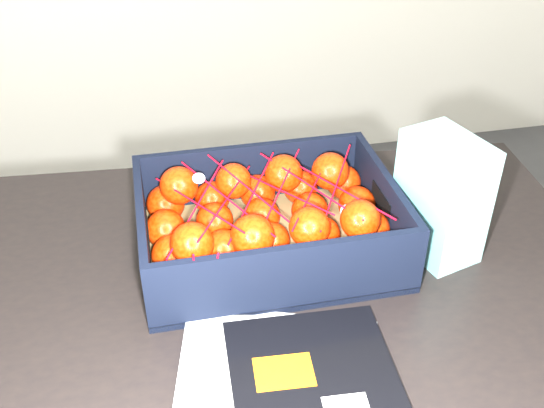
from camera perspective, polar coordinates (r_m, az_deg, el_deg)
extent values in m
cube|color=black|center=(0.97, -3.30, -9.28)|extent=(1.26, 0.89, 0.04)
cylinder|color=black|center=(1.61, 14.79, -7.38)|extent=(0.06, 0.06, 0.71)
cube|color=silver|center=(0.83, 1.82, -16.66)|extent=(0.29, 0.34, 0.01)
cube|color=silver|center=(0.82, -1.12, -16.88)|extent=(0.26, 0.32, 0.01)
cube|color=black|center=(0.82, 4.22, -16.66)|extent=(0.22, 0.29, 0.01)
cube|color=orange|center=(0.83, 1.06, -14.75)|extent=(0.08, 0.06, 0.00)
cube|color=white|center=(0.81, 6.63, -17.45)|extent=(0.06, 0.04, 0.00)
cube|color=olive|center=(1.04, -0.35, -3.81)|extent=(0.40, 0.30, 0.01)
cube|color=black|center=(1.13, -1.87, 2.71)|extent=(0.40, 0.01, 0.12)
cube|color=black|center=(0.90, 1.55, -6.77)|extent=(0.40, 0.01, 0.12)
cube|color=black|center=(1.00, -11.38, -2.85)|extent=(0.01, 0.28, 0.12)
cube|color=black|center=(1.06, 9.99, -0.17)|extent=(0.01, 0.28, 0.12)
sphere|color=red|center=(0.92, -8.41, -7.34)|extent=(0.06, 0.06, 0.06)
sphere|color=red|center=(0.98, -8.91, -4.53)|extent=(0.06, 0.06, 0.06)
sphere|color=red|center=(1.03, -9.48, -2.22)|extent=(0.06, 0.06, 0.06)
sphere|color=red|center=(1.09, -9.48, 0.03)|extent=(0.06, 0.06, 0.06)
sphere|color=red|center=(0.93, -3.70, -6.50)|extent=(0.06, 0.06, 0.06)
sphere|color=red|center=(0.98, -4.32, -4.08)|extent=(0.06, 0.06, 0.06)
sphere|color=red|center=(1.04, -5.14, -1.52)|extent=(0.06, 0.06, 0.06)
sphere|color=red|center=(1.09, -5.38, 0.50)|extent=(0.06, 0.06, 0.06)
sphere|color=red|center=(0.93, 0.94, -6.10)|extent=(0.06, 0.06, 0.06)
sphere|color=red|center=(0.99, -0.07, -3.33)|extent=(0.06, 0.06, 0.06)
sphere|color=red|center=(1.04, -0.93, -1.11)|extent=(0.06, 0.06, 0.06)
sphere|color=red|center=(1.10, -1.30, 1.06)|extent=(0.06, 0.06, 0.06)
sphere|color=red|center=(0.95, 5.35, -5.24)|extent=(0.06, 0.06, 0.06)
sphere|color=red|center=(1.01, 4.45, -2.78)|extent=(0.06, 0.06, 0.06)
sphere|color=red|center=(1.06, 3.38, -0.60)|extent=(0.06, 0.06, 0.06)
sphere|color=red|center=(1.12, 2.54, 1.50)|extent=(0.06, 0.06, 0.06)
sphere|color=red|center=(0.97, 10.15, -4.73)|extent=(0.06, 0.06, 0.06)
sphere|color=red|center=(1.03, 8.71, -2.31)|extent=(0.07, 0.07, 0.07)
sphere|color=red|center=(1.08, 7.59, -0.05)|extent=(0.06, 0.06, 0.06)
sphere|color=red|center=(1.14, 6.43, 1.93)|extent=(0.06, 0.06, 0.06)
sphere|color=red|center=(0.91, -7.14, -3.54)|extent=(0.06, 0.06, 0.06)
sphere|color=red|center=(1.04, -8.32, 1.64)|extent=(0.06, 0.06, 0.06)
sphere|color=red|center=(0.92, -1.75, -2.91)|extent=(0.06, 0.06, 0.06)
sphere|color=red|center=(1.05, -3.46, 2.06)|extent=(0.06, 0.06, 0.06)
sphere|color=red|center=(0.94, 3.36, -2.10)|extent=(0.06, 0.06, 0.06)
sphere|color=red|center=(1.06, 1.04, 2.73)|extent=(0.06, 0.06, 0.06)
sphere|color=red|center=(0.96, 7.88, -1.40)|extent=(0.06, 0.06, 0.06)
sphere|color=red|center=(1.07, 5.22, 2.94)|extent=(0.06, 0.06, 0.06)
cylinder|color=red|center=(0.97, -6.74, 0.04)|extent=(0.11, 0.21, 0.03)
cylinder|color=red|center=(0.97, -4.19, 0.63)|extent=(0.11, 0.21, 0.02)
cylinder|color=red|center=(0.98, -1.74, 1.10)|extent=(0.11, 0.21, 0.03)
cylinder|color=red|center=(0.99, 0.81, 1.22)|extent=(0.11, 0.21, 0.03)
cylinder|color=red|center=(1.00, 3.27, 1.74)|extent=(0.11, 0.21, 0.01)
cylinder|color=red|center=(1.00, 5.92, 1.47)|extent=(0.11, 0.21, 0.01)
cylinder|color=red|center=(0.96, -6.71, -0.16)|extent=(0.11, 0.21, 0.03)
cylinder|color=red|center=(0.97, -4.14, 0.30)|extent=(0.11, 0.21, 0.02)
cylinder|color=red|center=(0.99, -1.74, 0.83)|extent=(0.11, 0.21, 0.02)
cylinder|color=red|center=(0.99, 0.78, 1.39)|extent=(0.11, 0.21, 0.01)
cylinder|color=red|center=(0.99, 3.49, 1.00)|extent=(0.11, 0.21, 0.02)
cylinder|color=red|center=(1.00, 5.78, 1.74)|extent=(0.11, 0.21, 0.02)
cylinder|color=red|center=(0.87, -6.95, -6.06)|extent=(0.00, 0.03, 0.09)
cylinder|color=red|center=(0.88, -5.00, -5.81)|extent=(0.01, 0.04, 0.08)
cube|color=silver|center=(1.03, 14.87, 0.61)|extent=(0.12, 0.15, 0.20)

